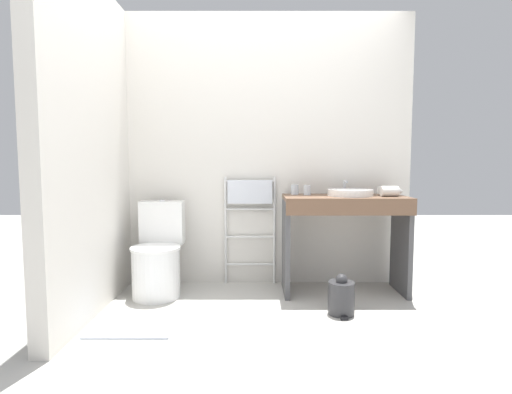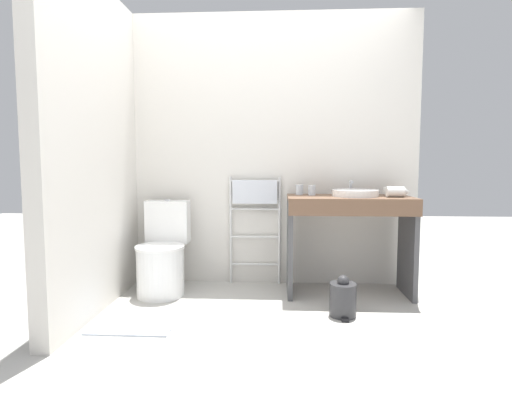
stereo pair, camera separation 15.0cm
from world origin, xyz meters
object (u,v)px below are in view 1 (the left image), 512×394
object	(u,v)px
cup_near_edge	(309,190)
hair_dryer	(392,191)
toilet	(159,259)
trash_bin	(343,297)
cup_near_wall	(296,189)
towel_radiator	(252,205)
sink_basin	(352,192)

from	to	relation	value
cup_near_edge	hair_dryer	world-z (taller)	same
cup_near_edge	toilet	bearing A→B (deg)	-172.79
cup_near_edge	trash_bin	bearing A→B (deg)	-73.01
cup_near_wall	cup_near_edge	distance (m)	0.12
toilet	towel_radiator	size ratio (longest dim) A/B	0.80
toilet	cup_near_wall	world-z (taller)	cup_near_wall
towel_radiator	cup_near_wall	distance (m)	0.43
sink_basin	cup_near_edge	world-z (taller)	cup_near_edge
hair_dryer	trash_bin	xyz separation A→B (m)	(-0.49, -0.45, -0.75)
toilet	towel_radiator	distance (m)	0.93
toilet	cup_near_edge	xyz separation A→B (m)	(1.28, 0.16, 0.57)
towel_radiator	sink_basin	world-z (taller)	towel_radiator
cup_near_edge	trash_bin	xyz separation A→B (m)	(0.18, -0.60, -0.75)
toilet	hair_dryer	world-z (taller)	hair_dryer
towel_radiator	trash_bin	bearing A→B (deg)	-47.21
towel_radiator	hair_dryer	size ratio (longest dim) A/B	5.12
sink_basin	cup_near_edge	size ratio (longest dim) A/B	4.41
hair_dryer	trash_bin	distance (m)	1.00
sink_basin	hair_dryer	bearing A→B (deg)	-9.51
hair_dryer	cup_near_wall	bearing A→B (deg)	165.19
sink_basin	hair_dryer	world-z (taller)	hair_dryer
sink_basin	trash_bin	bearing A→B (deg)	-108.57
cup_near_wall	hair_dryer	size ratio (longest dim) A/B	0.45
toilet	cup_near_edge	distance (m)	1.41
towel_radiator	cup_near_wall	world-z (taller)	towel_radiator
towel_radiator	hair_dryer	world-z (taller)	towel_radiator
toilet	towel_radiator	bearing A→B (deg)	21.32
sink_basin	hair_dryer	distance (m)	0.32
sink_basin	cup_near_wall	xyz separation A→B (m)	(-0.46, 0.15, 0.01)
sink_basin	trash_bin	size ratio (longest dim) A/B	1.26
hair_dryer	towel_radiator	bearing A→B (deg)	166.20
cup_near_wall	trash_bin	distance (m)	1.04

